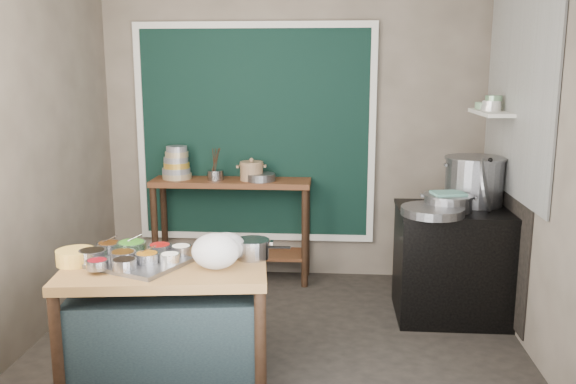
# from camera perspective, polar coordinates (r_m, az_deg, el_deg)

# --- Properties ---
(floor) EXTENTS (3.50, 3.00, 0.02)m
(floor) POSITION_cam_1_polar(r_m,az_deg,el_deg) (4.59, -0.88, -13.74)
(floor) COLOR #2D2822
(floor) RESTS_ON ground
(back_wall) EXTENTS (3.50, 0.02, 2.80)m
(back_wall) POSITION_cam_1_polar(r_m,az_deg,el_deg) (5.68, 0.46, 5.97)
(back_wall) COLOR #75685A
(back_wall) RESTS_ON floor
(left_wall) EXTENTS (0.02, 3.00, 2.80)m
(left_wall) POSITION_cam_1_polar(r_m,az_deg,el_deg) (4.69, -22.95, 3.89)
(left_wall) COLOR #75685A
(left_wall) RESTS_ON floor
(right_wall) EXTENTS (0.02, 3.00, 2.80)m
(right_wall) POSITION_cam_1_polar(r_m,az_deg,el_deg) (4.39, 22.62, 3.46)
(right_wall) COLOR #75685A
(right_wall) RESTS_ON floor
(curtain_panel) EXTENTS (2.10, 0.02, 1.90)m
(curtain_panel) POSITION_cam_1_polar(r_m,az_deg,el_deg) (5.68, -3.11, 5.45)
(curtain_panel) COLOR black
(curtain_panel) RESTS_ON back_wall
(curtain_frame) EXTENTS (2.22, 0.03, 2.02)m
(curtain_frame) POSITION_cam_1_polar(r_m,az_deg,el_deg) (5.67, -3.12, 5.44)
(curtain_frame) COLOR beige
(curtain_frame) RESTS_ON back_wall
(tile_panel) EXTENTS (0.02, 1.70, 1.70)m
(tile_panel) POSITION_cam_1_polar(r_m,az_deg,el_deg) (4.88, 20.74, 9.63)
(tile_panel) COLOR #B2B2AA
(tile_panel) RESTS_ON right_wall
(soot_patch) EXTENTS (0.01, 1.30, 1.30)m
(soot_patch) POSITION_cam_1_polar(r_m,az_deg,el_deg) (5.13, 19.58, -3.26)
(soot_patch) COLOR black
(soot_patch) RESTS_ON right_wall
(wall_shelf) EXTENTS (0.22, 0.70, 0.03)m
(wall_shelf) POSITION_cam_1_polar(r_m,az_deg,el_deg) (5.15, 18.49, 7.05)
(wall_shelf) COLOR beige
(wall_shelf) RESTS_ON right_wall
(prep_table) EXTENTS (1.33, 0.87, 0.75)m
(prep_table) POSITION_cam_1_polar(r_m,az_deg,el_deg) (4.00, -11.22, -11.86)
(prep_table) COLOR brown
(prep_table) RESTS_ON floor
(back_counter) EXTENTS (1.45, 0.40, 0.95)m
(back_counter) POSITION_cam_1_polar(r_m,az_deg,el_deg) (5.69, -5.26, -3.55)
(back_counter) COLOR #522917
(back_counter) RESTS_ON floor
(stove_block) EXTENTS (0.90, 0.68, 0.85)m
(stove_block) POSITION_cam_1_polar(r_m,az_deg,el_deg) (5.02, 15.34, -6.58)
(stove_block) COLOR black
(stove_block) RESTS_ON floor
(stove_top) EXTENTS (0.92, 0.69, 0.03)m
(stove_top) POSITION_cam_1_polar(r_m,az_deg,el_deg) (4.90, 15.61, -1.68)
(stove_top) COLOR black
(stove_top) RESTS_ON stove_block
(condiment_tray) EXTENTS (0.74, 0.64, 0.03)m
(condiment_tray) POSITION_cam_1_polar(r_m,az_deg,el_deg) (3.94, -14.26, -6.35)
(condiment_tray) COLOR gray
(condiment_tray) RESTS_ON prep_table
(condiment_bowls) EXTENTS (0.67, 0.48, 0.07)m
(condiment_bowls) POSITION_cam_1_polar(r_m,az_deg,el_deg) (3.95, -14.57, -5.62)
(condiment_bowls) COLOR gray
(condiment_bowls) RESTS_ON condiment_tray
(yellow_basin) EXTENTS (0.30, 0.30, 0.09)m
(yellow_basin) POSITION_cam_1_polar(r_m,az_deg,el_deg) (4.03, -19.25, -5.74)
(yellow_basin) COLOR #DD8942
(yellow_basin) RESTS_ON prep_table
(saucepan) EXTENTS (0.23, 0.23, 0.12)m
(saucepan) POSITION_cam_1_polar(r_m,az_deg,el_deg) (3.92, -3.35, -5.33)
(saucepan) COLOR gray
(saucepan) RESTS_ON prep_table
(plastic_bag_a) EXTENTS (0.36, 0.33, 0.22)m
(plastic_bag_a) POSITION_cam_1_polar(r_m,az_deg,el_deg) (3.73, -6.80, -5.52)
(plastic_bag_a) COLOR white
(plastic_bag_a) RESTS_ON prep_table
(plastic_bag_b) EXTENTS (0.29, 0.27, 0.18)m
(plastic_bag_b) POSITION_cam_1_polar(r_m,az_deg,el_deg) (3.89, -5.77, -5.09)
(plastic_bag_b) COLOR white
(plastic_bag_b) RESTS_ON prep_table
(bowl_stack) EXTENTS (0.27, 0.27, 0.30)m
(bowl_stack) POSITION_cam_1_polar(r_m,az_deg,el_deg) (5.68, -10.37, 2.55)
(bowl_stack) COLOR tan
(bowl_stack) RESTS_ON back_counter
(utensil_cup) EXTENTS (0.19, 0.19, 0.09)m
(utensil_cup) POSITION_cam_1_polar(r_m,az_deg,el_deg) (5.57, -6.78, 1.58)
(utensil_cup) COLOR gray
(utensil_cup) RESTS_ON back_counter
(ceramic_crock) EXTENTS (0.26, 0.26, 0.15)m
(ceramic_crock) POSITION_cam_1_polar(r_m,az_deg,el_deg) (5.53, -3.43, 1.87)
(ceramic_crock) COLOR brown
(ceramic_crock) RESTS_ON back_counter
(wide_bowl) EXTENTS (0.33, 0.33, 0.07)m
(wide_bowl) POSITION_cam_1_polar(r_m,az_deg,el_deg) (5.50, -2.59, 1.40)
(wide_bowl) COLOR gray
(wide_bowl) RESTS_ON back_counter
(stock_pot) EXTENTS (0.58, 0.58, 0.38)m
(stock_pot) POSITION_cam_1_polar(r_m,az_deg,el_deg) (5.06, 17.01, 1.01)
(stock_pot) COLOR gray
(stock_pot) RESTS_ON stove_top
(pot_lid) EXTENTS (0.23, 0.42, 0.40)m
(pot_lid) POSITION_cam_1_polar(r_m,az_deg,el_deg) (4.85, 18.04, 0.64)
(pot_lid) COLOR gray
(pot_lid) RESTS_ON stove_top
(steamer) EXTENTS (0.46, 0.46, 0.12)m
(steamer) POSITION_cam_1_polar(r_m,az_deg,el_deg) (4.81, 14.74, -0.95)
(steamer) COLOR gray
(steamer) RESTS_ON stove_top
(green_cloth) EXTENTS (0.27, 0.23, 0.02)m
(green_cloth) POSITION_cam_1_polar(r_m,az_deg,el_deg) (4.79, 14.79, -0.11)
(green_cloth) COLOR #609C8D
(green_cloth) RESTS_ON steamer
(shallow_pan) EXTENTS (0.52, 0.52, 0.06)m
(shallow_pan) POSITION_cam_1_polar(r_m,az_deg,el_deg) (4.63, 13.37, -1.75)
(shallow_pan) COLOR gray
(shallow_pan) RESTS_ON stove_top
(shelf_bowl_stack) EXTENTS (0.15, 0.15, 0.12)m
(shelf_bowl_stack) POSITION_cam_1_polar(r_m,az_deg,el_deg) (5.14, 18.57, 7.84)
(shelf_bowl_stack) COLOR silver
(shelf_bowl_stack) RESTS_ON wall_shelf
(shelf_bowl_green) EXTENTS (0.19, 0.19, 0.05)m
(shelf_bowl_green) POSITION_cam_1_polar(r_m,az_deg,el_deg) (5.38, 17.90, 7.70)
(shelf_bowl_green) COLOR gray
(shelf_bowl_green) RESTS_ON wall_shelf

